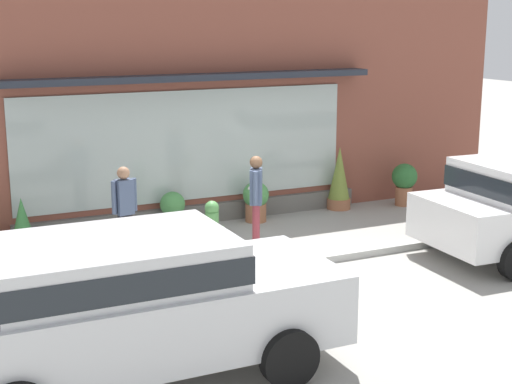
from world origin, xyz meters
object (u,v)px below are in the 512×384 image
(potted_plant_low_front, at_px, (404,181))
(potted_plant_window_center, at_px, (339,179))
(fire_hydrant, at_px, (212,229))
(pedestrian_with_handbag, at_px, (256,195))
(pedestrian_passerby, at_px, (125,207))
(potted_plant_near_hydrant, at_px, (23,226))
(potted_plant_doorstep, at_px, (173,210))
(potted_plant_corner_tall, at_px, (256,200))
(parked_car_silver, at_px, (128,299))

(potted_plant_low_front, height_order, potted_plant_window_center, potted_plant_window_center)
(fire_hydrant, bearing_deg, pedestrian_with_handbag, 3.28)
(pedestrian_passerby, distance_m, potted_plant_near_hydrant, 1.92)
(pedestrian_with_handbag, xyz_separation_m, potted_plant_doorstep, (-0.91, 1.73, -0.56))
(potted_plant_doorstep, xyz_separation_m, potted_plant_window_center, (3.68, 0.07, 0.24))
(potted_plant_near_hydrant, bearing_deg, pedestrian_with_handbag, -22.89)
(pedestrian_passerby, bearing_deg, potted_plant_window_center, 4.50)
(potted_plant_window_center, bearing_deg, potted_plant_corner_tall, -175.02)
(pedestrian_passerby, xyz_separation_m, parked_car_silver, (-1.16, -4.19, 0.03))
(pedestrian_with_handbag, xyz_separation_m, potted_plant_near_hydrant, (-3.66, 1.54, -0.50))
(pedestrian_passerby, xyz_separation_m, potted_plant_corner_tall, (2.96, 1.24, -0.46))
(pedestrian_passerby, xyz_separation_m, potted_plant_low_front, (6.37, 1.08, -0.37))
(parked_car_silver, distance_m, potted_plant_low_front, 9.19)
(potted_plant_doorstep, height_order, potted_plant_near_hydrant, potted_plant_near_hydrant)
(pedestrian_with_handbag, relative_size, potted_plant_near_hydrant, 1.73)
(potted_plant_corner_tall, height_order, potted_plant_near_hydrant, potted_plant_near_hydrant)
(fire_hydrant, distance_m, parked_car_silver, 4.54)
(pedestrian_passerby, distance_m, potted_plant_corner_tall, 3.24)
(fire_hydrant, height_order, pedestrian_with_handbag, pedestrian_with_handbag)
(pedestrian_passerby, distance_m, potted_plant_window_center, 5.17)
(potted_plant_window_center, bearing_deg, potted_plant_doorstep, -178.86)
(potted_plant_corner_tall, bearing_deg, fire_hydrant, -133.81)
(pedestrian_passerby, distance_m, parked_car_silver, 4.34)
(pedestrian_with_handbag, relative_size, potted_plant_corner_tall, 2.06)
(potted_plant_corner_tall, bearing_deg, pedestrian_with_handbag, -115.30)
(fire_hydrant, height_order, potted_plant_doorstep, fire_hydrant)
(potted_plant_low_front, distance_m, potted_plant_corner_tall, 3.41)
(fire_hydrant, xyz_separation_m, potted_plant_window_center, (3.61, 1.85, 0.17))
(potted_plant_low_front, bearing_deg, potted_plant_window_center, 166.55)
(potted_plant_low_front, distance_m, potted_plant_near_hydrant, 7.83)
(pedestrian_with_handbag, bearing_deg, potted_plant_low_front, -42.14)
(parked_car_silver, bearing_deg, pedestrian_passerby, 74.90)
(parked_car_silver, height_order, potted_plant_doorstep, parked_car_silver)
(fire_hydrant, distance_m, potted_plant_corner_tall, 2.32)
(fire_hydrant, relative_size, potted_plant_near_hydrant, 1.00)
(potted_plant_doorstep, distance_m, potted_plant_window_center, 3.68)
(parked_car_silver, distance_m, potted_plant_corner_tall, 6.83)
(pedestrian_passerby, relative_size, potted_plant_near_hydrant, 1.65)
(potted_plant_doorstep, bearing_deg, parked_car_silver, -113.85)
(potted_plant_corner_tall, bearing_deg, pedestrian_passerby, -157.32)
(fire_hydrant, distance_m, pedestrian_passerby, 1.49)
(potted_plant_window_center, bearing_deg, pedestrian_passerby, -164.11)
(pedestrian_with_handbag, xyz_separation_m, parked_car_silver, (-3.35, -3.80, -0.02))
(potted_plant_corner_tall, xyz_separation_m, potted_plant_doorstep, (-1.68, 0.10, -0.04))
(potted_plant_corner_tall, bearing_deg, potted_plant_near_hydrant, -178.95)
(fire_hydrant, bearing_deg, pedestrian_passerby, 162.19)
(parked_car_silver, bearing_deg, fire_hydrant, 56.52)
(potted_plant_corner_tall, height_order, potted_plant_doorstep, potted_plant_corner_tall)
(parked_car_silver, relative_size, potted_plant_doorstep, 6.22)
(pedestrian_with_handbag, height_order, potted_plant_doorstep, pedestrian_with_handbag)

